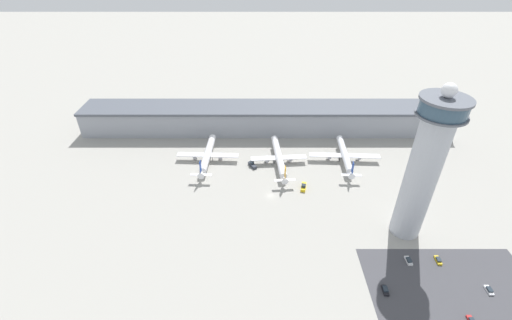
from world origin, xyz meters
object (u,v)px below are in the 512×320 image
Objects in this scene: control_tower at (424,166)px; airplane_gate_charlie at (345,156)px; service_truck_catering at (303,187)px; car_white_wagon at (408,261)px; airplane_gate_alpha at (207,155)px; car_navy_sedan at (438,260)px; car_blue_compact at (385,290)px; car_silver_sedan at (489,290)px; airplane_gate_bravo at (279,158)px; service_truck_fuel at (252,165)px.

airplane_gate_charlie is (-14.92, 55.38, -30.43)m from control_tower.
service_truck_catering is 60.67m from car_white_wagon.
car_navy_sedan is (102.22, -73.49, -3.85)m from airplane_gate_alpha.
service_truck_catering reaches higher than car_blue_compact.
car_silver_sedan is (12.68, -14.00, -0.03)m from car_navy_sedan.
control_tower is at bearing 75.89° from car_white_wagon.
airplane_gate_alpha is 5.72× the size of service_truck_catering.
service_truck_catering is 1.61× the size of car_navy_sedan.
airplane_gate_bravo is 91.64m from car_blue_compact.
car_silver_sedan is (73.47, -84.66, -3.71)m from airplane_gate_bravo.
airplane_gate_bravo reaches higher than car_navy_sedan.
car_navy_sedan is (60.79, -70.67, -3.68)m from airplane_gate_bravo.
control_tower is 81.12m from airplane_gate_bravo.
control_tower is 10.17× the size of service_truck_fuel.
service_truck_fuel is (-15.35, -2.52, -3.15)m from airplane_gate_bravo.
control_tower is 114.00m from airplane_gate_alpha.
car_blue_compact is at bearing -69.46° from service_truck_catering.
control_tower reaches higher than car_navy_sedan.
airplane_gate_alpha is 6.21× the size of service_truck_fuel.
airplane_gate_bravo reaches higher than service_truck_catering.
service_truck_fuel is at bearing -11.57° from airplane_gate_alpha.
car_white_wagon is (48.68, -70.89, -3.69)m from airplane_gate_bravo.
airplane_gate_charlie is 9.05× the size of car_navy_sedan.
control_tower is 64.93m from airplane_gate_charlie.
airplane_gate_bravo is at bearing 112.35° from car_blue_compact.
car_white_wagon is at bearing -81.87° from airplane_gate_charlie.
airplane_gate_alpha reaches higher than car_blue_compact.
service_truck_fuel is at bearing 137.23° from car_silver_sedan.
car_blue_compact is (23.18, -61.85, -0.40)m from service_truck_catering.
airplane_gate_alpha is 59.05m from service_truck_catering.
car_navy_sedan is (76.14, -68.15, -0.53)m from service_truck_fuel.
car_navy_sedan is at bearing 1.09° from car_white_wagon.
car_white_wagon is (64.03, -68.38, -0.53)m from service_truck_fuel.
car_navy_sedan is at bearing 28.36° from car_blue_compact.
service_truck_fuel is 93.68m from car_white_wagon.
car_silver_sedan is at bearing -47.84° from car_navy_sedan.
car_white_wagon is 1.03× the size of car_blue_compact.
car_silver_sedan is (20.32, -31.54, -34.25)m from control_tower.
car_silver_sedan is (38.65, 0.02, -0.06)m from car_blue_compact.
service_truck_catering is at bearing 110.54° from car_blue_compact.
airplane_gate_charlie reaches higher than car_navy_sedan.
airplane_gate_alpha is at bearing 168.43° from service_truck_fuel.
service_truck_fuel is at bearing 133.12° from car_white_wagon.
control_tower is 16.48× the size of car_silver_sedan.
airplane_gate_charlie is at bearing 107.19° from car_navy_sedan.
car_blue_compact is (-13.87, -13.79, 0.04)m from car_white_wagon.
car_blue_compact is at bearing -151.64° from car_navy_sedan.
car_navy_sedan is at bearing -72.81° from airplane_gate_charlie.
service_truck_catering is 1.76× the size of car_silver_sedan.
car_silver_sedan is at bearing -49.05° from airplane_gate_bravo.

